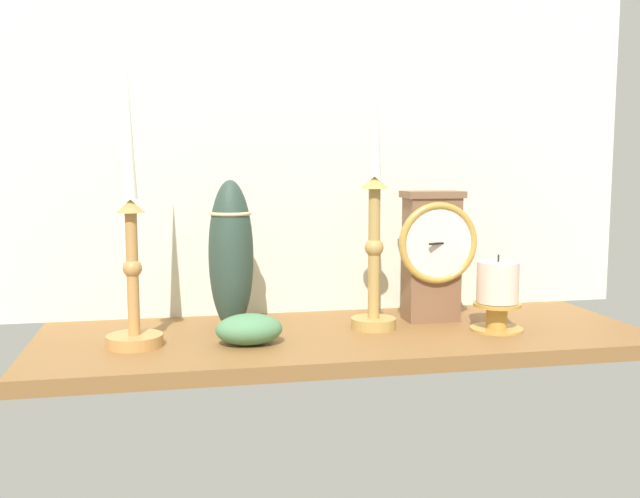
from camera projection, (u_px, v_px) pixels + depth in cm
name	position (u px, v px, depth cm)	size (l,w,h in cm)	color
ground_plane	(344.00, 339.00, 118.70)	(100.00, 36.00, 2.40)	brown
back_wall	(322.00, 139.00, 132.74)	(120.00, 2.00, 65.00)	silver
mantel_clock	(433.00, 253.00, 125.76)	(14.25, 8.18, 23.07)	brown
candlestick_tall_left	(132.00, 250.00, 107.44)	(8.60, 8.60, 44.24)	#BC8547
candlestick_tall_center	(374.00, 233.00, 119.28)	(7.68, 7.68, 43.81)	#B28D49
pillar_candle_front	(497.00, 294.00, 119.21)	(8.82, 8.82, 12.80)	#B98B3A
tall_ceramic_vase	(231.00, 255.00, 118.73)	(7.48, 7.48, 25.18)	#2C4036
ivy_sprig	(249.00, 329.00, 109.96)	(10.36, 7.25, 4.82)	#4D8055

